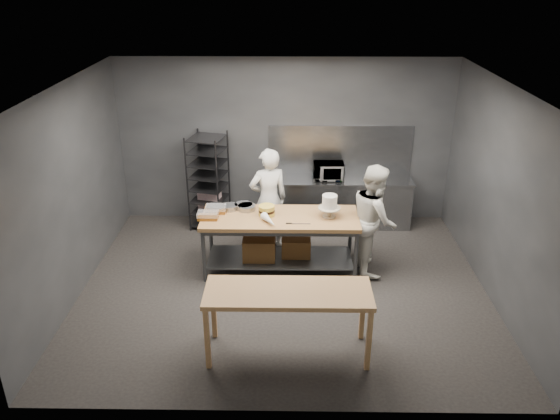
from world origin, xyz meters
name	(u,v)px	position (x,y,z in m)	size (l,w,h in m)	color
ground	(284,287)	(0.00, 0.00, 0.00)	(6.00, 6.00, 0.00)	black
back_wall	(285,141)	(0.00, 2.50, 1.50)	(6.00, 0.04, 3.00)	#4C4F54
work_table	(278,236)	(-0.10, 0.55, 0.57)	(2.40, 0.90, 0.92)	brown
near_counter	(288,297)	(0.06, -1.50, 0.81)	(2.00, 0.70, 0.90)	olive
back_counter	(339,202)	(1.00, 2.18, 0.45)	(2.60, 0.60, 0.90)	slate
splashback_panel	(340,150)	(1.00, 2.48, 1.35)	(2.60, 0.02, 0.90)	slate
speed_rack	(209,182)	(-1.37, 2.10, 0.86)	(0.73, 0.77, 1.75)	black
chef_behind	(268,200)	(-0.27, 1.27, 0.88)	(0.64, 0.42, 1.76)	white
chef_right	(374,219)	(1.38, 0.58, 0.87)	(0.84, 0.66, 1.74)	silver
microwave	(328,171)	(0.78, 2.18, 1.05)	(0.54, 0.37, 0.30)	black
frosted_cake_stand	(330,204)	(0.68, 0.53, 1.14)	(0.34, 0.34, 0.35)	#BAAE95
layer_cake	(267,210)	(-0.27, 0.58, 1.00)	(0.25, 0.25, 0.16)	gold
cake_pans	(234,207)	(-0.79, 0.79, 0.96)	(0.77, 0.35, 0.07)	gray
piping_bag	(269,221)	(-0.22, 0.26, 0.98)	(0.12, 0.12, 0.38)	silver
offset_spatula	(295,224)	(0.16, 0.28, 0.93)	(0.36, 0.02, 0.02)	slate
pastry_clamshells	(212,212)	(-1.11, 0.56, 0.98)	(0.40, 0.45, 0.11)	#9C621F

